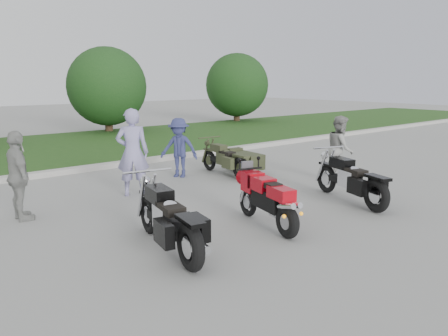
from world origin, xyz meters
TOP-DOWN VIEW (x-y plane):
  - ground at (0.00, 0.00)m, footprint 80.00×80.00m
  - curb at (0.00, 6.00)m, footprint 60.00×0.30m
  - grass_strip at (0.00, 10.15)m, footprint 60.00×8.00m
  - tree_mid_right at (4.00, 13.50)m, footprint 3.60×3.60m
  - tree_far_right at (12.00, 13.50)m, footprint 3.60×3.60m
  - sportbike_red at (0.27, -0.57)m, footprint 0.64×1.83m
  - cruiser_left at (-1.64, -0.44)m, footprint 0.61×2.33m
  - cruiser_right at (2.71, -0.62)m, footprint 0.84×2.22m
  - cruiser_sidecar at (2.76, 3.03)m, footprint 1.10×2.07m
  - person_stripe at (-0.48, 2.82)m, footprint 0.84×0.76m
  - person_grey at (4.20, 0.78)m, footprint 1.01×0.99m
  - person_denim at (1.35, 3.73)m, footprint 1.05×1.15m
  - person_back at (-2.89, 2.58)m, footprint 0.40×0.96m

SIDE VIEW (x-z plane):
  - ground at x=0.00m, z-range 0.00..0.00m
  - grass_strip at x=0.00m, z-range 0.00..0.14m
  - curb at x=0.00m, z-range 0.00..0.15m
  - cruiser_sidecar at x=2.76m, z-range -0.03..0.77m
  - cruiser_right at x=2.71m, z-range 0.01..0.89m
  - cruiser_left at x=-1.64m, z-range 0.01..0.91m
  - sportbike_red at x=0.27m, z-range 0.08..0.96m
  - person_denim at x=1.35m, z-range 0.00..1.55m
  - person_back at x=-2.89m, z-range 0.00..1.64m
  - person_grey at x=4.20m, z-range 0.00..1.64m
  - person_stripe at x=-0.48m, z-range 0.00..1.92m
  - tree_mid_right at x=4.00m, z-range 0.19..4.19m
  - tree_far_right at x=12.00m, z-range 0.19..4.19m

